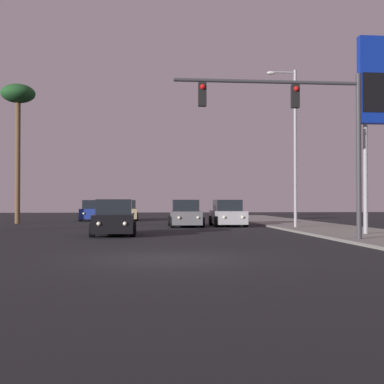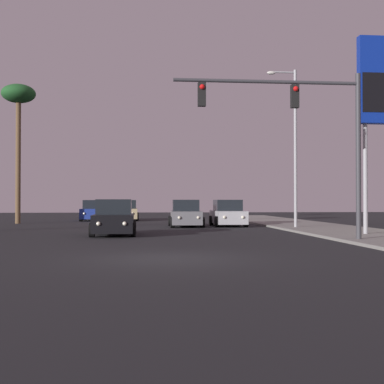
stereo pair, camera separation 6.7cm
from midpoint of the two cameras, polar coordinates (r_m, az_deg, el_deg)
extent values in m
plane|color=black|center=(15.01, -2.58, -7.09)|extent=(120.00, 120.00, 0.00)
cube|color=gray|center=(26.99, 16.87, -4.20)|extent=(5.00, 60.00, 0.12)
cube|color=slate|center=(33.30, -0.75, -2.73)|extent=(1.94, 4.26, 0.80)
cube|color=black|center=(33.43, -0.77, -1.43)|extent=(1.67, 2.05, 0.70)
cylinder|color=black|center=(31.94, -2.16, -3.27)|extent=(0.24, 0.64, 0.64)
cylinder|color=black|center=(32.10, 1.05, -3.26)|extent=(0.24, 0.64, 0.64)
cylinder|color=black|center=(34.54, -2.42, -3.09)|extent=(0.24, 0.64, 0.64)
cylinder|color=black|center=(34.69, 0.56, -3.08)|extent=(0.24, 0.64, 0.64)
sphere|color=#F2EACC|center=(31.14, -1.44, -2.76)|extent=(0.18, 0.18, 0.18)
sphere|color=#F2EACC|center=(31.24, 0.60, -2.75)|extent=(0.18, 0.18, 0.18)
cube|color=#B7B7BC|center=(34.08, 3.78, -2.68)|extent=(1.81, 4.21, 0.80)
cube|color=black|center=(34.22, 3.74, -1.42)|extent=(1.61, 2.01, 0.70)
cylinder|color=black|center=(32.67, 2.59, -3.21)|extent=(0.24, 0.64, 0.64)
cylinder|color=black|center=(32.97, 5.69, -3.19)|extent=(0.24, 0.64, 0.64)
cylinder|color=black|center=(35.25, 1.99, -3.05)|extent=(0.24, 0.64, 0.64)
cylinder|color=black|center=(35.53, 4.87, -3.03)|extent=(0.24, 0.64, 0.64)
sphere|color=#F2EACC|center=(31.90, 3.41, -2.71)|extent=(0.18, 0.18, 0.18)
sphere|color=#F2EACC|center=(32.09, 5.38, -2.70)|extent=(0.18, 0.18, 0.18)
cube|color=navy|center=(44.36, -10.52, -2.27)|extent=(1.88, 4.23, 0.80)
cube|color=black|center=(44.50, -10.50, -1.30)|extent=(1.64, 2.03, 0.70)
cylinder|color=black|center=(43.16, -11.86, -2.65)|extent=(0.24, 0.64, 0.64)
cylinder|color=black|center=(43.00, -9.48, -2.66)|extent=(0.24, 0.64, 0.64)
cylinder|color=black|center=(45.75, -11.51, -2.55)|extent=(0.24, 0.64, 0.64)
cylinder|color=black|center=(45.60, -9.26, -2.57)|extent=(0.24, 0.64, 0.64)
sphere|color=#F2EACC|center=(42.31, -11.52, -2.26)|extent=(0.18, 0.18, 0.18)
sphere|color=#F2EACC|center=(42.20, -10.02, -2.27)|extent=(0.18, 0.18, 0.18)
cube|color=tan|center=(44.21, -7.13, -2.28)|extent=(1.87, 4.23, 0.80)
cube|color=black|center=(44.35, -7.13, -1.31)|extent=(1.63, 2.03, 0.70)
cylinder|color=black|center=(42.95, -8.38, -2.67)|extent=(0.24, 0.64, 0.64)
cylinder|color=black|center=(42.90, -5.98, -2.67)|extent=(0.24, 0.64, 0.64)
cylinder|color=black|center=(45.55, -8.22, -2.57)|extent=(0.24, 0.64, 0.64)
cylinder|color=black|center=(45.51, -5.96, -2.58)|extent=(0.24, 0.64, 0.64)
sphere|color=#F2EACC|center=(42.11, -7.97, -2.28)|extent=(0.18, 0.18, 0.18)
sphere|color=#F2EACC|center=(42.08, -6.45, -2.28)|extent=(0.18, 0.18, 0.18)
cube|color=black|center=(25.31, -8.38, -3.27)|extent=(1.81, 4.20, 0.80)
cube|color=black|center=(25.44, -8.36, -1.57)|extent=(1.60, 2.00, 0.70)
cylinder|color=black|center=(24.09, -10.67, -4.00)|extent=(0.24, 0.64, 0.64)
cylinder|color=black|center=(24.00, -6.38, -4.02)|extent=(0.24, 0.64, 0.64)
cylinder|color=black|center=(26.68, -10.18, -3.71)|extent=(0.24, 0.64, 0.64)
cylinder|color=black|center=(26.60, -6.30, -3.72)|extent=(0.24, 0.64, 0.64)
sphere|color=#F2EACC|center=(23.23, -10.01, -3.35)|extent=(0.18, 0.18, 0.18)
sphere|color=#F2EACC|center=(23.17, -7.25, -3.36)|extent=(0.18, 0.18, 0.18)
cylinder|color=#38383D|center=(22.00, 17.28, 3.69)|extent=(0.20, 0.20, 6.50)
cylinder|color=#38383D|center=(21.29, 7.98, 11.57)|extent=(7.28, 0.14, 0.14)
cube|color=black|center=(21.45, 10.86, 9.98)|extent=(0.30, 0.24, 0.90)
sphere|color=red|center=(21.38, 10.97, 10.76)|extent=(0.20, 0.20, 0.20)
cube|color=black|center=(20.74, 1.01, 10.35)|extent=(0.30, 0.24, 0.90)
sphere|color=red|center=(20.66, 1.06, 11.16)|extent=(0.20, 0.20, 0.20)
cylinder|color=#99999E|center=(31.19, 10.90, 4.60)|extent=(0.18, 0.18, 9.00)
cylinder|color=#99999E|center=(31.72, 9.64, 12.48)|extent=(1.40, 0.10, 0.10)
ellipsoid|color=silver|center=(31.54, 8.38, 12.46)|extent=(0.50, 0.24, 0.20)
cylinder|color=#99999E|center=(25.51, 17.94, 1.37)|extent=(0.20, 0.20, 5.00)
cube|color=navy|center=(26.36, 19.32, 11.17)|extent=(2.00, 0.40, 4.00)
cube|color=black|center=(26.05, 19.52, 9.97)|extent=(1.80, 0.03, 1.80)
cylinder|color=brown|center=(39.96, -18.14, 3.08)|extent=(0.36, 0.36, 8.78)
ellipsoid|color=#1E5123|center=(40.60, -18.10, 9.96)|extent=(2.40, 2.40, 1.32)
camera|label=1|loc=(0.03, -90.07, 0.00)|focal=50.00mm
camera|label=2|loc=(0.03, 89.93, 0.00)|focal=50.00mm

